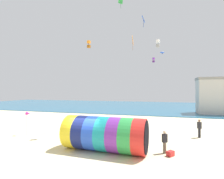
# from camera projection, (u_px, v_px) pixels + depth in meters

# --- Properties ---
(ground_plane) EXTENTS (120.00, 120.00, 0.00)m
(ground_plane) POSITION_uv_depth(u_px,v_px,m) (85.00, 151.00, 13.40)
(ground_plane) COLOR beige
(sea) EXTENTS (120.00, 40.00, 0.10)m
(sea) POSITION_uv_depth(u_px,v_px,m) (143.00, 106.00, 51.50)
(sea) COLOR #236084
(sea) RESTS_ON ground
(giant_inflatable_tube) EXTENTS (6.48, 2.88, 2.61)m
(giant_inflatable_tube) POSITION_uv_depth(u_px,v_px,m) (105.00, 134.00, 13.36)
(giant_inflatable_tube) COLOR yellow
(giant_inflatable_tube) RESTS_ON ground
(kite_handler) EXTENTS (0.42, 0.36, 1.67)m
(kite_handler) POSITION_uv_depth(u_px,v_px,m) (165.00, 142.00, 12.84)
(kite_handler) COLOR #726651
(kite_handler) RESTS_ON ground
(kite_blue_diamond) EXTENTS (0.33, 0.53, 1.22)m
(kite_blue_diamond) POSITION_uv_depth(u_px,v_px,m) (143.00, 19.00, 18.60)
(kite_blue_diamond) COLOR blue
(kite_green_diamond) EXTENTS (0.57, 0.56, 1.51)m
(kite_green_diamond) POSITION_uv_depth(u_px,v_px,m) (121.00, 0.00, 21.97)
(kite_green_diamond) COLOR green
(kite_orange_diamond) EXTENTS (0.24, 0.81, 1.97)m
(kite_orange_diamond) POSITION_uv_depth(u_px,v_px,m) (133.00, 40.00, 23.28)
(kite_orange_diamond) COLOR orange
(kite_orange_box) EXTENTS (0.32, 0.32, 0.80)m
(kite_orange_box) POSITION_uv_depth(u_px,v_px,m) (89.00, 44.00, 18.35)
(kite_orange_box) COLOR orange
(kite_white_box) EXTENTS (0.40, 0.40, 0.88)m
(kite_white_box) POSITION_uv_depth(u_px,v_px,m) (158.00, 43.00, 18.87)
(kite_white_box) COLOR white
(kite_purple_box) EXTENTS (0.36, 0.36, 0.74)m
(kite_purple_box) POSITION_uv_depth(u_px,v_px,m) (154.00, 60.00, 26.16)
(kite_purple_box) COLOR purple
(kite_blue_parafoil) EXTENTS (0.77, 0.50, 0.38)m
(kite_blue_parafoil) POSITION_uv_depth(u_px,v_px,m) (162.00, 53.00, 28.14)
(kite_blue_parafoil) COLOR blue
(bystander_near_water) EXTENTS (0.41, 0.41, 1.80)m
(bystander_near_water) POSITION_uv_depth(u_px,v_px,m) (199.00, 128.00, 17.12)
(bystander_near_water) COLOR black
(bystander_near_water) RESTS_ON ground
(beach_flag) EXTENTS (0.47, 0.36, 2.42)m
(beach_flag) POSITION_uv_depth(u_px,v_px,m) (28.00, 114.00, 18.16)
(beach_flag) COLOR silver
(beach_flag) RESTS_ON ground
(cooler_box) EXTENTS (0.60, 0.63, 0.36)m
(cooler_box) POSITION_uv_depth(u_px,v_px,m) (170.00, 154.00, 12.28)
(cooler_box) COLOR red
(cooler_box) RESTS_ON ground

